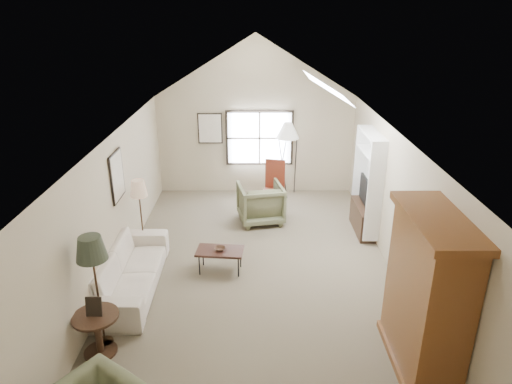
{
  "coord_description": "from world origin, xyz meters",
  "views": [
    {
      "loc": [
        -0.02,
        -7.32,
        4.5
      ],
      "look_at": [
        0.0,
        0.4,
        1.4
      ],
      "focal_mm": 32.0,
      "sensor_mm": 36.0,
      "label": 1
    }
  ],
  "objects_px": {
    "armoire": "(427,295)",
    "side_chair": "(273,187)",
    "sofa": "(128,270)",
    "armchair_far": "(261,203)",
    "side_table": "(98,334)",
    "coffee_table": "(220,260)"
  },
  "relations": [
    {
      "from": "armoire",
      "to": "side_chair",
      "type": "bearing_deg",
      "value": 109.24
    },
    {
      "from": "armoire",
      "to": "sofa",
      "type": "xyz_separation_m",
      "value": [
        -4.38,
        1.82,
        -0.73
      ]
    },
    {
      "from": "armchair_far",
      "to": "side_table",
      "type": "xyz_separation_m",
      "value": [
        -2.31,
        -4.3,
        -0.13
      ]
    },
    {
      "from": "armchair_far",
      "to": "side_chair",
      "type": "distance_m",
      "value": 0.66
    },
    {
      "from": "side_table",
      "to": "side_chair",
      "type": "xyz_separation_m",
      "value": [
        2.61,
        4.85,
        0.3
      ]
    },
    {
      "from": "side_table",
      "to": "side_chair",
      "type": "height_order",
      "value": "side_chair"
    },
    {
      "from": "armoire",
      "to": "armchair_far",
      "type": "relative_size",
      "value": 2.25
    },
    {
      "from": "sofa",
      "to": "side_chair",
      "type": "relative_size",
      "value": 2.06
    },
    {
      "from": "armchair_far",
      "to": "coffee_table",
      "type": "xyz_separation_m",
      "value": [
        -0.76,
        -2.14,
        -0.23
      ]
    },
    {
      "from": "coffee_table",
      "to": "side_chair",
      "type": "distance_m",
      "value": 2.93
    },
    {
      "from": "coffee_table",
      "to": "side_table",
      "type": "height_order",
      "value": "side_table"
    },
    {
      "from": "armoire",
      "to": "side_table",
      "type": "distance_m",
      "value": 4.45
    },
    {
      "from": "armoire",
      "to": "armchair_far",
      "type": "distance_m",
      "value": 5.01
    },
    {
      "from": "armoire",
      "to": "side_table",
      "type": "xyz_separation_m",
      "value": [
        -4.38,
        0.22,
        -0.78
      ]
    },
    {
      "from": "sofa",
      "to": "armchair_far",
      "type": "xyz_separation_m",
      "value": [
        2.31,
        2.7,
        0.08
      ]
    },
    {
      "from": "armoire",
      "to": "side_chair",
      "type": "relative_size",
      "value": 1.8
    },
    {
      "from": "armchair_far",
      "to": "side_table",
      "type": "height_order",
      "value": "armchair_far"
    },
    {
      "from": "sofa",
      "to": "armchair_far",
      "type": "distance_m",
      "value": 3.55
    },
    {
      "from": "armoire",
      "to": "coffee_table",
      "type": "xyz_separation_m",
      "value": [
        -2.84,
        2.37,
        -0.88
      ]
    },
    {
      "from": "armchair_far",
      "to": "sofa",
      "type": "bearing_deg",
      "value": 37.9
    },
    {
      "from": "side_chair",
      "to": "side_table",
      "type": "bearing_deg",
      "value": -104.43
    },
    {
      "from": "sofa",
      "to": "side_table",
      "type": "xyz_separation_m",
      "value": [
        0.0,
        -1.6,
        -0.05
      ]
    }
  ]
}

